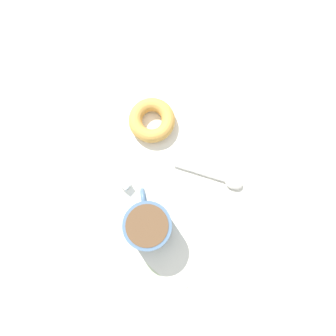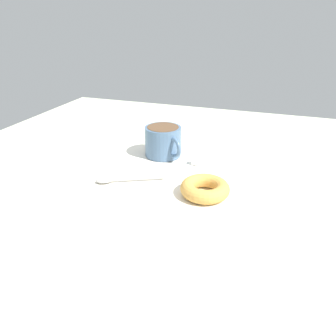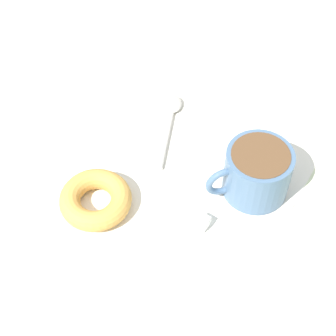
% 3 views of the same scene
% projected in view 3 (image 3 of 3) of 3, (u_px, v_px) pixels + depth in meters
% --- Properties ---
extents(ground_plane, '(1.20, 1.20, 0.02)m').
position_uv_depth(ground_plane, '(161.00, 185.00, 0.79)').
color(ground_plane, beige).
extents(napkin, '(0.37, 0.37, 0.00)m').
position_uv_depth(napkin, '(168.00, 177.00, 0.79)').
color(napkin, white).
rests_on(napkin, ground_plane).
extents(coffee_cup, '(0.09, 0.11, 0.07)m').
position_uv_depth(coffee_cup, '(256.00, 172.00, 0.74)').
color(coffee_cup, slate).
rests_on(coffee_cup, napkin).
extents(donut, '(0.10, 0.10, 0.03)m').
position_uv_depth(donut, '(96.00, 199.00, 0.74)').
color(donut, gold).
rests_on(donut, napkin).
extents(spoon, '(0.07, 0.14, 0.01)m').
position_uv_depth(spoon, '(172.00, 115.00, 0.85)').
color(spoon, '#B7B2A8').
rests_on(spoon, napkin).
extents(sugar_cube, '(0.02, 0.02, 0.02)m').
position_uv_depth(sugar_cube, '(202.00, 222.00, 0.73)').
color(sugar_cube, white).
rests_on(sugar_cube, napkin).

